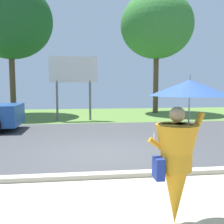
% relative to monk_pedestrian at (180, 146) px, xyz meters
% --- Properties ---
extents(ground_plane, '(40.00, 22.00, 0.20)m').
position_rel_monk_pedestrian_xyz_m(ground_plane, '(-0.63, 6.96, -1.20)').
color(ground_plane, '#424244').
extents(monk_pedestrian, '(1.13, 1.11, 2.13)m').
position_rel_monk_pedestrian_xyz_m(monk_pedestrian, '(0.00, 0.00, 0.00)').
color(monk_pedestrian, orange).
rests_on(monk_pedestrian, ground_plane).
extents(roadside_billboard, '(2.60, 0.12, 3.50)m').
position_rel_monk_pedestrian_xyz_m(roadside_billboard, '(-1.69, 11.21, 1.40)').
color(roadside_billboard, slate).
rests_on(roadside_billboard, ground_plane).
extents(tree_left_far, '(5.31, 5.31, 8.42)m').
position_rel_monk_pedestrian_xyz_m(tree_left_far, '(-5.67, 14.38, 4.85)').
color(tree_left_far, brown).
rests_on(tree_left_far, ground_plane).
extents(tree_center_back, '(4.98, 4.98, 8.28)m').
position_rel_monk_pedestrian_xyz_m(tree_center_back, '(3.96, 14.64, 4.85)').
color(tree_center_back, brown).
rests_on(tree_center_back, ground_plane).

